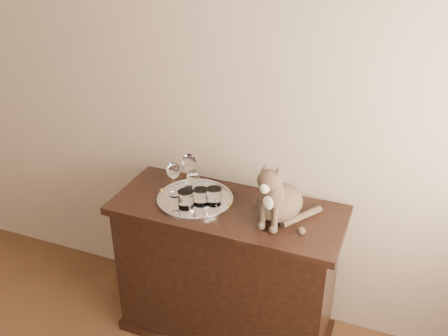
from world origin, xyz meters
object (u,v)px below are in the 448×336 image
at_px(tumbler_b, 186,199).
at_px(tumbler_c, 214,196).
at_px(wine_glass_d, 193,184).
at_px(cat, 280,187).
at_px(wine_glass_a, 189,172).
at_px(tumbler_a, 201,197).
at_px(tray, 195,200).
at_px(sideboard, 227,272).
at_px(wine_glass_c, 174,179).

xyz_separation_m(tumbler_b, tumbler_c, (0.12, 0.08, -0.00)).
relative_size(wine_glass_d, cat, 0.51).
bearing_deg(tumbler_c, wine_glass_a, 153.70).
relative_size(wine_glass_a, wine_glass_d, 1.19).
xyz_separation_m(wine_glass_a, tumbler_a, (0.12, -0.12, -0.06)).
bearing_deg(tumbler_c, tumbler_a, -154.94).
bearing_deg(tray, sideboard, 0.38).
distance_m(tray, tumbler_b, 0.10).
bearing_deg(wine_glass_d, cat, 1.77).
distance_m(sideboard, wine_glass_c, 0.61).
bearing_deg(tumbler_b, cat, 12.06).
bearing_deg(tray, tumbler_b, -96.24).
distance_m(wine_glass_a, tumbler_a, 0.18).
distance_m(wine_glass_c, cat, 0.57).
relative_size(wine_glass_a, wine_glass_c, 1.10).
bearing_deg(cat, tumbler_b, -159.72).
bearing_deg(wine_glass_c, tumbler_c, -1.90).
height_order(wine_glass_d, tumbler_a, wine_glass_d).
bearing_deg(wine_glass_d, tray, 30.38).
bearing_deg(wine_glass_a, tumbler_c, -26.30).
relative_size(wine_glass_a, tumbler_a, 2.44).
relative_size(tray, tumbler_b, 4.38).
relative_size(tumbler_a, cat, 0.25).
bearing_deg(cat, wine_glass_d, -170.01).
distance_m(sideboard, cat, 0.65).
height_order(tumbler_a, tumbler_b, tumbler_b).
bearing_deg(tumbler_a, wine_glass_c, 167.99).
relative_size(wine_glass_a, cat, 0.61).
bearing_deg(wine_glass_a, tumbler_a, -44.72).
distance_m(tumbler_a, cat, 0.42).
height_order(tumbler_b, cat, cat).
xyz_separation_m(wine_glass_c, tumbler_a, (0.17, -0.04, -0.05)).
relative_size(sideboard, cat, 3.49).
bearing_deg(wine_glass_d, sideboard, 1.43).
distance_m(sideboard, wine_glass_a, 0.60).
bearing_deg(sideboard, wine_glass_a, 161.98).
distance_m(wine_glass_a, tumbler_c, 0.21).
distance_m(wine_glass_c, tumbler_b, 0.15).
bearing_deg(tumbler_b, wine_glass_d, 87.46).
bearing_deg(tray, tumbler_c, -3.43).
bearing_deg(sideboard, wine_glass_c, -179.96).
xyz_separation_m(wine_glass_c, cat, (0.57, 0.01, 0.07)).
bearing_deg(wine_glass_d, tumbler_c, -1.58).
bearing_deg(sideboard, tray, -179.62).
bearing_deg(tray, cat, 1.35).
bearing_deg(wine_glass_c, wine_glass_d, -2.22).
relative_size(sideboard, tumbler_c, 13.54).
bearing_deg(tumbler_c, tumbler_b, -146.12).
relative_size(wine_glass_d, tumbler_b, 1.93).
relative_size(tray, cat, 1.16).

